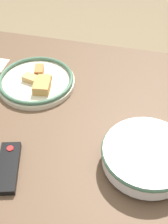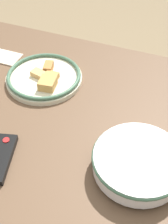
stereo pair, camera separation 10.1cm
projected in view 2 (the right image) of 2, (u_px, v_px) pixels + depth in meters
name	position (u px, v px, depth m)	size (l,w,h in m)	color
ground_plane	(76.00, 218.00, 1.55)	(8.00, 8.00, 0.00)	#7F6B4C
dining_table	(73.00, 131.00, 1.09)	(1.54, 0.92, 0.72)	brown
noodle_bowl	(138.00, 162.00, 0.86)	(0.26, 0.26, 0.07)	silver
food_plate	(44.00, 77.00, 1.17)	(0.29, 0.29, 0.05)	beige
tv_remote	(1.00, 158.00, 0.91)	(0.10, 0.18, 0.02)	black
folded_napkin	(5.00, 57.00, 1.28)	(0.12, 0.09, 0.01)	beige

